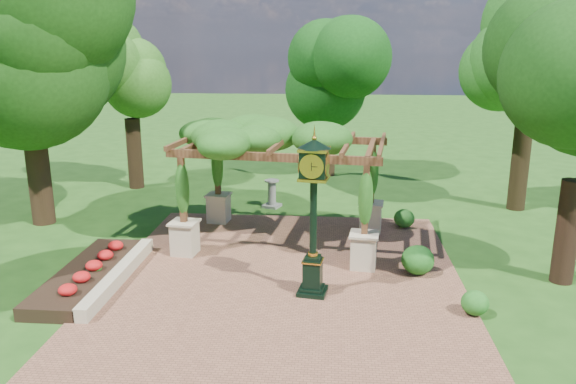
{
  "coord_description": "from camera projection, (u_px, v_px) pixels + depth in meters",
  "views": [
    {
      "loc": [
        1.34,
        -13.66,
        6.54
      ],
      "look_at": [
        0.0,
        2.5,
        2.2
      ],
      "focal_mm": 35.0,
      "sensor_mm": 36.0,
      "label": 1
    }
  ],
  "objects": [
    {
      "name": "shrub_front",
      "position": [
        475.0,
        303.0,
        13.77
      ],
      "size": [
        0.76,
        0.76,
        0.61
      ],
      "primitive_type": "ellipsoid",
      "rotation": [
        0.0,
        0.0,
        0.13
      ],
      "color": "#21601B",
      "rests_on": "brick_plaza"
    },
    {
      "name": "border_wall",
      "position": [
        119.0,
        276.0,
        15.74
      ],
      "size": [
        0.35,
        5.0,
        0.4
      ],
      "primitive_type": "cube",
      "color": "#C6B793",
      "rests_on": "ground"
    },
    {
      "name": "brick_plaza",
      "position": [
        284.0,
        280.0,
        15.9
      ],
      "size": [
        10.0,
        12.0,
        0.04
      ],
      "primitive_type": "cube",
      "color": "brown",
      "rests_on": "ground"
    },
    {
      "name": "pedestal_clock",
      "position": [
        313.0,
        203.0,
        14.36
      ],
      "size": [
        0.95,
        0.95,
        4.26
      ],
      "rotation": [
        0.0,
        0.0,
        -0.14
      ],
      "color": "black",
      "rests_on": "brick_plaza"
    },
    {
      "name": "shrub_back",
      "position": [
        404.0,
        218.0,
        20.28
      ],
      "size": [
        0.97,
        0.97,
        0.67
      ],
      "primitive_type": "ellipsoid",
      "rotation": [
        0.0,
        0.0,
        -0.39
      ],
      "color": "#26621C",
      "rests_on": "brick_plaza"
    },
    {
      "name": "tree_north",
      "position": [
        330.0,
        76.0,
        27.24
      ],
      "size": [
        4.31,
        4.31,
        7.23
      ],
      "color": "#332414",
      "rests_on": "ground"
    },
    {
      "name": "tree_west_near",
      "position": [
        21.0,
        26.0,
        19.16
      ],
      "size": [
        5.48,
        5.48,
        10.31
      ],
      "color": "#382416",
      "rests_on": "ground"
    },
    {
      "name": "flower_bed",
      "position": [
        88.0,
        275.0,
        15.82
      ],
      "size": [
        1.5,
        5.0,
        0.36
      ],
      "primitive_type": "cube",
      "color": "red",
      "rests_on": "ground"
    },
    {
      "name": "tree_east_far",
      "position": [
        534.0,
        36.0,
        21.01
      ],
      "size": [
        3.96,
        3.96,
        9.87
      ],
      "color": "black",
      "rests_on": "ground"
    },
    {
      "name": "ground",
      "position": [
        280.0,
        296.0,
        14.94
      ],
      "size": [
        120.0,
        120.0,
        0.0
      ],
      "primitive_type": "plane",
      "color": "#1E4714",
      "rests_on": "ground"
    },
    {
      "name": "sundial",
      "position": [
        272.0,
        195.0,
        22.87
      ],
      "size": [
        0.82,
        0.82,
        1.14
      ],
      "rotation": [
        0.0,
        0.0,
        -0.36
      ],
      "color": "gray",
      "rests_on": "ground"
    },
    {
      "name": "tree_west_far",
      "position": [
        128.0,
        63.0,
        24.65
      ],
      "size": [
        3.56,
        3.56,
        8.28
      ],
      "color": "black",
      "rests_on": "ground"
    },
    {
      "name": "shrub_mid",
      "position": [
        418.0,
        260.0,
        16.17
      ],
      "size": [
        1.17,
        1.17,
        0.84
      ],
      "primitive_type": "ellipsoid",
      "rotation": [
        0.0,
        0.0,
        -0.29
      ],
      "color": "#1C5919",
      "rests_on": "brick_plaza"
    },
    {
      "name": "pergola",
      "position": [
        283.0,
        144.0,
        18.02
      ],
      "size": [
        6.96,
        4.83,
        4.1
      ],
      "rotation": [
        0.0,
        0.0,
        -0.12
      ],
      "color": "beige",
      "rests_on": "brick_plaza"
    }
  ]
}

